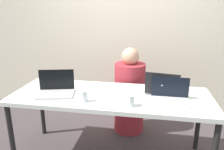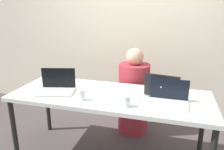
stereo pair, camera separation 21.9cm
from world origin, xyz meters
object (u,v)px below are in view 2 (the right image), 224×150
Objects in this scene: water_glass_right at (127,102)px; person_at_center at (134,96)px; laptop_back_right at (163,91)px; water_glass_left at (82,96)px; laptop_front_right at (168,99)px; laptop_front_left at (57,87)px.

person_at_center is at bearing 95.86° from water_glass_right.
person_at_center reaches higher than laptop_back_right.
person_at_center reaches higher than water_glass_left.
water_glass_left is at bearing -169.37° from laptop_front_right.
laptop_front_right is 0.95× the size of laptop_back_right.
laptop_front_left is 1.09× the size of laptop_back_right.
laptop_back_right is (-0.06, 0.18, 0.00)m from laptop_front_right.
laptop_front_right reaches higher than water_glass_left.
laptop_front_left is 0.78m from water_glass_right.
laptop_front_right is 0.19m from laptop_back_right.
laptop_front_left is (-1.11, -0.01, 0.00)m from laptop_front_right.
laptop_front_right is 3.47× the size of water_glass_right.
laptop_back_right is 0.45m from water_glass_right.
water_glass_right is at bearing 59.42° from laptop_back_right.
laptop_front_right is (0.43, -0.68, 0.29)m from person_at_center.
water_glass_right is at bearing -25.65° from laptop_front_left.
laptop_back_right is 0.78m from water_glass_left.
person_at_center is at bearing 122.96° from laptop_front_right.
laptop_back_right is at bearing 50.04° from water_glass_right.
person_at_center is 0.93m from water_glass_left.
laptop_front_left is at bearing 54.19° from person_at_center.
person_at_center is 3.02× the size of laptop_back_right.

